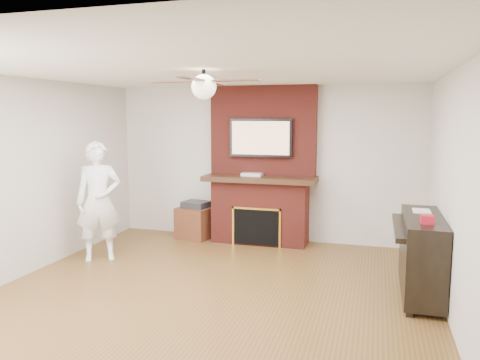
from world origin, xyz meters
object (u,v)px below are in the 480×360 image
(fireplace, at_px, (261,181))
(side_table, at_px, (196,221))
(piano, at_px, (421,253))
(person, at_px, (99,201))

(fireplace, relative_size, side_table, 3.97)
(fireplace, bearing_deg, side_table, -176.51)
(side_table, distance_m, piano, 3.77)
(person, distance_m, side_table, 1.82)
(fireplace, xyz_separation_m, side_table, (-1.10, -0.07, -0.71))
(fireplace, distance_m, person, 2.52)
(fireplace, bearing_deg, piano, -37.32)
(person, xyz_separation_m, piano, (4.23, -0.16, -0.35))
(fireplace, xyz_separation_m, piano, (2.28, -1.74, -0.51))
(fireplace, xyz_separation_m, person, (-1.95, -1.58, -0.16))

